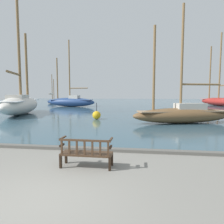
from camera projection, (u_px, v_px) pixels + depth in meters
ground_plane at (37, 200)px, 4.29m from camera, size 160.00×160.00×0.00m
harbor_water at (130, 103)px, 47.70m from camera, size 100.00×80.00×0.08m
quay_edge_kerb at (85, 149)px, 8.09m from camera, size 40.00×0.30×0.12m
park_bench at (86, 152)px, 6.18m from camera, size 1.61×0.54×0.92m
sailboat_centre_channel at (52, 101)px, 46.03m from camera, size 2.43×6.50×6.62m
sailboat_outer_starboard at (20, 104)px, 21.44m from camera, size 5.43×10.35×12.13m
sailboat_nearest_starboard at (183, 113)px, 14.97m from camera, size 7.91×3.90×8.64m
sailboat_mid_starboard at (71, 101)px, 34.32m from camera, size 8.85×3.41×11.21m
sailboat_nearest_port at (219, 100)px, 36.61m from camera, size 5.40×10.40×13.17m
channel_buoy at (97, 115)px, 17.23m from camera, size 0.71×0.71×1.41m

